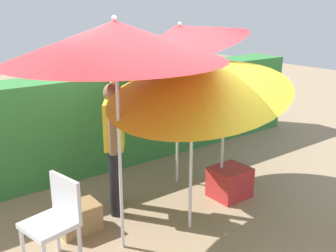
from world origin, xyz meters
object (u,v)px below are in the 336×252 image
(umbrella_yellow, at_px, (115,41))
(umbrella_orange, at_px, (179,37))
(crate_cardboard, at_px, (79,218))
(person_vendor, at_px, (115,138))
(cooler_box, at_px, (230,182))
(umbrella_navy, at_px, (196,78))
(umbrella_rainbow, at_px, (224,73))
(chair_plastic, at_px, (56,217))

(umbrella_yellow, bearing_deg, umbrella_orange, 31.76)
(umbrella_yellow, xyz_separation_m, crate_cardboard, (-0.23, 0.57, -1.98))
(person_vendor, bearing_deg, crate_cardboard, -163.63)
(cooler_box, bearing_deg, umbrella_orange, 112.19)
(cooler_box, bearing_deg, crate_cardboard, 167.89)
(umbrella_yellow, relative_size, umbrella_navy, 1.08)
(umbrella_yellow, height_order, umbrella_navy, umbrella_yellow)
(umbrella_orange, height_order, cooler_box, umbrella_orange)
(umbrella_orange, xyz_separation_m, umbrella_navy, (-0.60, -1.04, -0.32))
(person_vendor, bearing_deg, umbrella_navy, -62.20)
(umbrella_rainbow, relative_size, umbrella_navy, 0.91)
(umbrella_navy, bearing_deg, crate_cardboard, 145.79)
(umbrella_yellow, bearing_deg, crate_cardboard, 112.14)
(person_vendor, distance_m, cooler_box, 1.66)
(umbrella_orange, bearing_deg, umbrella_navy, -119.86)
(cooler_box, bearing_deg, umbrella_rainbow, 124.41)
(chair_plastic, distance_m, crate_cardboard, 0.70)
(chair_plastic, distance_m, cooler_box, 2.39)
(umbrella_rainbow, relative_size, umbrella_yellow, 0.84)
(umbrella_orange, bearing_deg, umbrella_rainbow, -70.39)
(umbrella_orange, relative_size, umbrella_navy, 1.16)
(umbrella_yellow, height_order, chair_plastic, umbrella_yellow)
(umbrella_rainbow, height_order, umbrella_yellow, umbrella_yellow)
(umbrella_navy, distance_m, chair_plastic, 1.94)
(umbrella_orange, bearing_deg, crate_cardboard, -169.37)
(person_vendor, height_order, cooler_box, person_vendor)
(person_vendor, bearing_deg, umbrella_rainbow, -20.41)
(umbrella_orange, xyz_separation_m, chair_plastic, (-2.07, -0.75, -1.54))
(person_vendor, height_order, chair_plastic, person_vendor)
(umbrella_orange, relative_size, umbrella_yellow, 1.07)
(crate_cardboard, bearing_deg, person_vendor, 16.37)
(chair_plastic, bearing_deg, crate_cardboard, 46.77)
(umbrella_rainbow, height_order, chair_plastic, umbrella_rainbow)
(person_vendor, bearing_deg, umbrella_yellow, -115.70)
(umbrella_rainbow, xyz_separation_m, person_vendor, (-1.29, 0.48, -0.72))
(umbrella_yellow, bearing_deg, umbrella_rainbow, 9.19)
(umbrella_orange, distance_m, chair_plastic, 2.69)
(umbrella_navy, distance_m, cooler_box, 1.80)
(umbrella_navy, bearing_deg, person_vendor, 117.80)
(umbrella_rainbow, distance_m, cooler_box, 1.46)
(umbrella_navy, distance_m, crate_cardboard, 2.03)
(umbrella_navy, bearing_deg, chair_plastic, 168.95)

